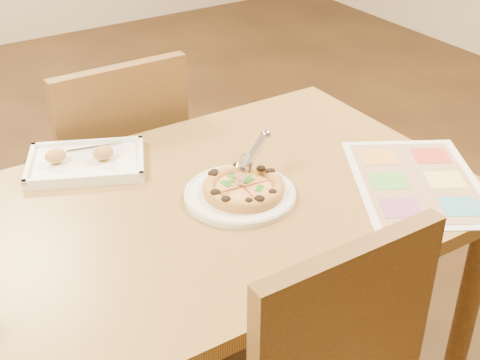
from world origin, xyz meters
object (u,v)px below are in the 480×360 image
chair_far (116,156)px  menu (417,181)px  plate (240,195)px  appetizer_tray (85,163)px  pizza_cutter (251,158)px  dining_table (210,230)px  pizza (244,188)px

chair_far → menu: size_ratio=1.07×
plate → appetizer_tray: appetizer_tray is taller
menu → appetizer_tray: bearing=142.4°
appetizer_tray → menu: size_ratio=0.82×
chair_far → appetizer_tray: size_ratio=1.30×
pizza_cutter → menu: pizza_cutter is taller
plate → appetizer_tray: 0.44m
appetizer_tray → chair_far: bearing=55.5°
chair_far → menu: (0.49, -0.81, 0.16)m
pizza_cutter → dining_table: bearing=151.5°
chair_far → menu: chair_far is taller
pizza_cutter → appetizer_tray: size_ratio=0.41×
dining_table → pizza_cutter: bearing=-0.5°
dining_table → menu: menu is taller
chair_far → appetizer_tray: chair_far is taller
dining_table → pizza_cutter: 0.21m
pizza_cutter → appetizer_tray: bearing=105.9°
chair_far → appetizer_tray: 0.38m
pizza_cutter → menu: 0.43m
pizza_cutter → plate: bearing=179.0°
chair_far → appetizer_tray: bearing=55.5°
pizza → chair_far: bearing=97.4°
dining_table → menu: bearing=-22.7°
pizza → menu: (0.41, -0.18, -0.02)m
chair_far → pizza: size_ratio=2.33×
appetizer_tray → plate: bearing=-52.7°
plate → pizza_cutter: (0.05, 0.02, 0.08)m
plate → menu: (0.42, -0.18, -0.00)m
dining_table → pizza: size_ratio=6.44×
pizza_cutter → menu: (0.37, -0.21, -0.08)m
dining_table → appetizer_tray: appetizer_tray is taller
plate → appetizer_tray: bearing=127.3°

